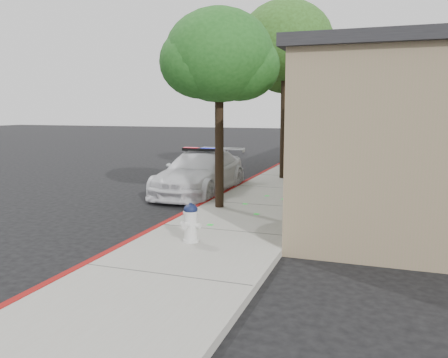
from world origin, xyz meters
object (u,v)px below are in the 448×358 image
at_px(police_car, 200,172).
at_px(fire_hydrant, 191,222).
at_px(street_tree_near, 219,60).
at_px(clapboard_building, 433,130).
at_px(street_tree_far, 293,68).
at_px(street_tree_mid, 286,45).

distance_m(police_car, fire_hydrant, 6.34).
bearing_deg(street_tree_near, fire_hydrant, -80.12).
bearing_deg(police_car, clapboard_building, 28.70).
bearing_deg(street_tree_far, street_tree_near, -90.15).
bearing_deg(clapboard_building, street_tree_mid, -173.84).
bearing_deg(fire_hydrant, clapboard_building, 72.52).
height_order(police_car, street_tree_mid, street_tree_mid).
bearing_deg(street_tree_far, clapboard_building, -30.63).
height_order(fire_hydrant, street_tree_mid, street_tree_mid).
relative_size(clapboard_building, street_tree_mid, 3.05).
distance_m(police_car, street_tree_mid, 6.20).
relative_size(street_tree_near, street_tree_far, 0.87).
bearing_deg(street_tree_mid, police_car, -121.16).
height_order(street_tree_mid, street_tree_far, street_tree_mid).
xyz_separation_m(street_tree_near, street_tree_mid, (0.56, 6.10, 1.13)).
distance_m(fire_hydrant, street_tree_near, 5.02).
bearing_deg(clapboard_building, street_tree_near, -131.83).
bearing_deg(clapboard_building, fire_hydrant, -118.05).
distance_m(street_tree_near, street_tree_mid, 6.23).
relative_size(clapboard_building, fire_hydrant, 25.66).
height_order(fire_hydrant, street_tree_near, street_tree_near).
distance_m(street_tree_near, street_tree_far, 10.23).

